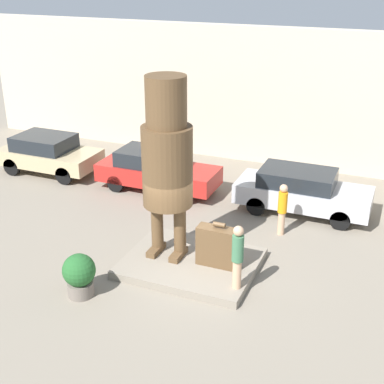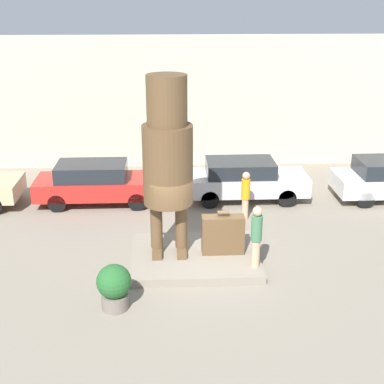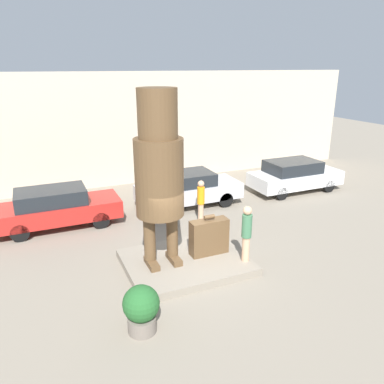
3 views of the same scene
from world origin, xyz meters
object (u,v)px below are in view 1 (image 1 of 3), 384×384
worker_hivis (282,207)px  tourist (238,255)px  statue_figure (167,155)px  parked_car_red (157,169)px  planter_pot (79,274)px  parked_car_silver (301,190)px  parked_car_tan (48,153)px  giant_suitcase (219,247)px

worker_hivis → tourist: bearing=-93.8°
statue_figure → tourist: (2.36, -0.95, -2.02)m
parked_car_red → worker_hivis: 5.48m
statue_figure → planter_pot: size_ratio=4.34×
parked_car_red → planter_pot: bearing=-80.1°
tourist → planter_pot: size_ratio=1.51×
planter_pot → worker_hivis: 6.62m
worker_hivis → parked_car_silver: bearing=83.2°
statue_figure → tourist: size_ratio=2.88×
statue_figure → tourist: statue_figure is taller
parked_car_tan → parked_car_red: bearing=0.5°
statue_figure → tourist: 3.24m
tourist → parked_car_silver: size_ratio=0.39×
parked_car_tan → planter_pot: (6.08, -6.98, -0.20)m
giant_suitcase → parked_car_tan: (-8.98, 4.56, 0.02)m
giant_suitcase → parked_car_silver: (1.28, 4.71, 0.01)m
tourist → parked_car_tan: 11.21m
statue_figure → parked_car_tan: 9.00m
parked_car_tan → worker_hivis: worker_hivis is taller
tourist → parked_car_silver: bearing=85.2°
statue_figure → parked_car_red: statue_figure is taller
parked_car_silver → worker_hivis: worker_hivis is taller
parked_car_silver → parked_car_tan: bearing=-179.2°
giant_suitcase → tourist: tourist is taller
giant_suitcase → parked_car_tan: size_ratio=0.32×
parked_car_red → parked_car_silver: (5.41, 0.10, 0.00)m
giant_suitcase → parked_car_red: (-4.13, 4.61, 0.01)m
parked_car_tan → tourist: bearing=-29.0°
giant_suitcase → tourist: (0.81, -0.87, 0.40)m
giant_suitcase → parked_car_red: giant_suitcase is taller
tourist → parked_car_red: (-4.94, 5.48, -0.39)m
statue_figure → parked_car_tan: size_ratio=1.26×
giant_suitcase → statue_figure: bearing=176.9°
parked_car_silver → tourist: bearing=-94.8°
statue_figure → planter_pot: bearing=-118.6°
tourist → parked_car_silver: tourist is taller
planter_pot → worker_hivis: bearing=53.1°
parked_car_tan → planter_pot: 9.25m
parked_car_red → planter_pot: (1.23, -7.02, -0.18)m
planter_pot → parked_car_red: bearing=99.9°
planter_pot → tourist: bearing=22.6°
statue_figure → parked_car_red: bearing=119.7°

